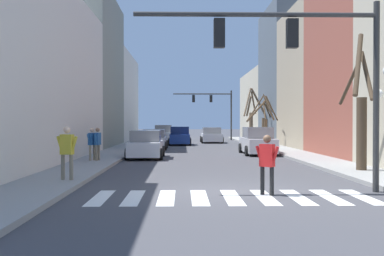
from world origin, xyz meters
TOP-DOWN VIEW (x-y plane):
  - ground_plane at (0.00, 0.00)m, footprint 240.00×240.00m
  - sidewalk_left at (-5.74, 0.00)m, footprint 2.28×90.00m
  - building_row_left at (-9.88, 18.77)m, footprint 6.00×48.97m
  - building_row_right at (9.88, 21.55)m, footprint 6.00×56.44m
  - crosswalk_stripes at (-0.00, -1.14)m, footprint 7.65×2.60m
  - traffic_signal_near at (2.16, -0.30)m, footprint 7.23×0.28m
  - traffic_signal_far at (2.31, 38.76)m, footprint 6.85×0.28m
  - car_parked_right_mid at (-3.46, 12.38)m, footprint 2.05×4.25m
  - car_driving_away_lane at (-3.50, 20.91)m, footprint 1.96×4.48m
  - car_parked_right_near at (1.59, 31.93)m, footprint 2.18×4.78m
  - car_parked_left_mid at (-1.59, 27.46)m, footprint 2.04×4.29m
  - car_at_intersection at (3.47, 15.30)m, footprint 2.01×4.76m
  - car_parked_right_far at (-3.41, 35.41)m, footprint 2.13×4.28m
  - pedestrian_near_right_corner at (-5.89, 9.17)m, footprint 0.45×0.63m
  - pedestrian_crossing_street at (1.03, -0.78)m, footprint 0.64×0.51m
  - pedestrian_on_right_sidewalk at (-5.20, 1.55)m, footprint 0.76×0.33m
  - pedestrian_waiting_at_curb at (-5.61, 9.18)m, footprint 0.30×0.70m
  - street_tree_right_far at (5.38, 30.00)m, footprint 2.56×3.47m
  - street_tree_left_near at (5.31, 22.63)m, footprint 2.79×1.14m
  - street_tree_left_far at (5.73, 4.28)m, footprint 1.14×2.99m
  - street_tree_left_mid at (6.23, 28.02)m, footprint 2.62×1.97m

SIDE VIEW (x-z plane):
  - ground_plane at x=0.00m, z-range 0.00..0.00m
  - crosswalk_stripes at x=0.00m, z-range 0.00..0.01m
  - sidewalk_left at x=-5.74m, z-range 0.00..0.15m
  - car_driving_away_lane at x=-3.50m, z-range -0.04..1.48m
  - car_parked_right_near at x=1.59m, z-range -0.04..1.51m
  - car_parked_right_mid at x=-3.46m, z-range -0.05..1.55m
  - car_parked_left_mid at x=-1.59m, z-range -0.06..1.61m
  - car_at_intersection at x=3.47m, z-range -0.06..1.69m
  - car_parked_right_far at x=-3.41m, z-range -0.06..1.70m
  - pedestrian_crossing_street at x=1.03m, z-range 0.16..1.86m
  - pedestrian_near_right_corner at x=-5.89m, z-range 0.30..1.93m
  - pedestrian_waiting_at_curb at x=-5.61m, z-range 0.30..1.94m
  - pedestrian_on_right_sidewalk at x=-5.20m, z-range 0.31..2.10m
  - street_tree_left_near at x=5.31m, z-range -0.07..4.01m
  - street_tree_left_mid at x=6.23m, z-range 0.03..4.59m
  - street_tree_left_far at x=5.73m, z-range -0.35..5.13m
  - street_tree_right_far at x=5.38m, z-range 0.07..5.33m
  - traffic_signal_near at x=2.16m, z-range 1.30..6.92m
  - traffic_signal_far at x=2.31m, z-range 1.32..7.09m
  - building_row_left at x=-9.88m, z-range -1.05..11.15m
  - building_row_right at x=9.88m, z-range -1.22..11.97m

